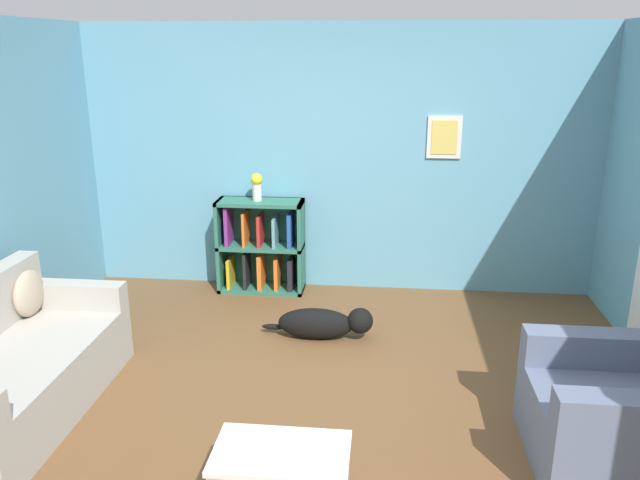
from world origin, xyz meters
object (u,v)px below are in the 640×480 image
object	(u,v)px
recliner_chair	(639,412)
vase	(257,185)
coffee_table	(282,480)
bookshelf	(262,247)
couch	(9,371)
dog	(324,323)

from	to	relation	value
recliner_chair	vase	xyz separation A→B (m)	(-2.73, 2.52, 0.73)
recliner_chair	coffee_table	world-z (taller)	recliner_chair
bookshelf	couch	bearing A→B (deg)	-117.51
bookshelf	vase	world-z (taller)	vase
couch	coffee_table	size ratio (longest dim) A/B	2.50
bookshelf	recliner_chair	size ratio (longest dim) A/B	0.89
bookshelf	dog	size ratio (longest dim) A/B	0.98
dog	vase	distance (m)	1.60
couch	coffee_table	world-z (taller)	couch
coffee_table	bookshelf	bearing A→B (deg)	102.71
recliner_chair	dog	world-z (taller)	recliner_chair
coffee_table	dog	distance (m)	2.10
vase	coffee_table	bearing A→B (deg)	-76.75
couch	coffee_table	xyz separation A→B (m)	(1.96, -0.77, -0.10)
recliner_chair	dog	distance (m)	2.47
recliner_chair	coffee_table	bearing A→B (deg)	-162.63
coffee_table	vase	world-z (taller)	vase
recliner_chair	vase	bearing A→B (deg)	137.26
couch	recliner_chair	bearing A→B (deg)	-2.16
recliner_chair	vase	distance (m)	3.78
couch	recliner_chair	size ratio (longest dim) A/B	1.68
dog	vase	size ratio (longest dim) A/B	3.53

